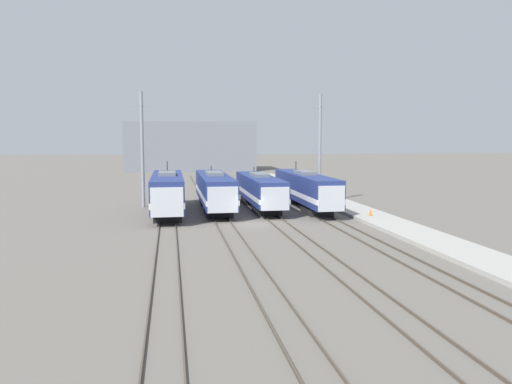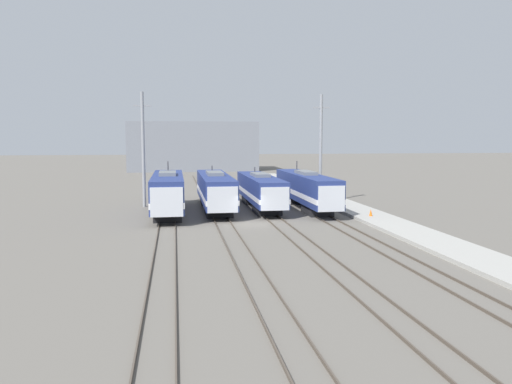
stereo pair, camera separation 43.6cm
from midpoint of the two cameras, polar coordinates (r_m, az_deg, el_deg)
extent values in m
plane|color=#666059|center=(46.08, -0.33, -3.60)|extent=(400.00, 400.00, 0.00)
cube|color=#4C4238|center=(45.55, -10.74, -3.73)|extent=(0.07, 120.00, 0.15)
cube|color=#4C4238|center=(45.54, -8.93, -3.70)|extent=(0.07, 120.00, 0.15)
cube|color=#4C4238|center=(45.69, -4.37, -3.61)|extent=(0.07, 120.00, 0.15)
cube|color=#4C4238|center=(45.83, -2.58, -3.56)|extent=(0.07, 120.00, 0.15)
cube|color=#4C4238|center=(46.38, 1.89, -3.44)|extent=(0.07, 120.00, 0.15)
cube|color=#4C4238|center=(46.67, 3.62, -3.39)|extent=(0.07, 120.00, 0.15)
cube|color=#4C4238|center=(47.60, 7.90, -3.25)|extent=(0.07, 120.00, 0.15)
cube|color=#4C4238|center=(48.04, 9.53, -3.19)|extent=(0.07, 120.00, 0.15)
cube|color=black|center=(48.60, -9.81, -2.61)|extent=(2.63, 3.68, 0.95)
cube|color=black|center=(56.88, -9.73, -1.34)|extent=(2.63, 3.68, 0.95)
cube|color=navy|center=(52.50, -9.80, 0.25)|extent=(3.10, 16.73, 3.08)
cube|color=silver|center=(52.56, -9.79, -0.42)|extent=(3.14, 16.77, 0.55)
cube|color=silver|center=(45.06, -9.89, -1.01)|extent=(2.85, 1.90, 2.61)
cube|color=black|center=(44.13, -9.92, -0.41)|extent=(2.42, 0.08, 0.73)
cube|color=slate|center=(52.35, -9.84, 2.12)|extent=(1.70, 4.18, 0.35)
cylinder|color=#38383D|center=(56.00, -9.81, 2.84)|extent=(0.12, 0.12, 1.26)
cube|color=black|center=(50.79, -4.06, -2.16)|extent=(2.62, 4.01, 0.95)
cube|color=black|center=(59.80, -4.85, -0.91)|extent=(2.62, 4.01, 0.95)
cube|color=navy|center=(55.07, -4.50, 0.48)|extent=(3.09, 18.25, 2.86)
cube|color=silver|center=(55.13, -4.50, -0.11)|extent=(3.13, 18.29, 0.52)
cube|color=silver|center=(47.01, -3.68, -0.75)|extent=(2.84, 2.12, 2.43)
cube|color=black|center=(45.98, -3.57, -0.23)|extent=(2.41, 0.08, 0.68)
cube|color=slate|center=(54.94, -4.52, 2.15)|extent=(1.70, 4.56, 0.35)
cylinder|color=#38383D|center=(58.92, -4.84, 2.64)|extent=(0.12, 0.12, 0.80)
cube|color=black|center=(51.83, 1.49, -1.98)|extent=(2.55, 3.74, 0.95)
cube|color=black|center=(60.14, -0.01, -0.85)|extent=(2.55, 3.74, 0.95)
cube|color=navy|center=(55.77, 0.69, 0.46)|extent=(3.00, 17.01, 2.64)
cube|color=silver|center=(55.83, 0.69, -0.08)|extent=(3.04, 17.05, 0.48)
cube|color=silver|center=(48.48, 2.21, -0.64)|extent=(2.76, 2.23, 2.25)
cube|color=black|center=(47.41, 2.46, -0.20)|extent=(2.34, 0.08, 0.63)
cube|color=slate|center=(55.64, 0.69, 1.99)|extent=(1.65, 4.25, 0.35)
cylinder|color=#38383D|center=(59.31, 0.07, 2.48)|extent=(0.12, 0.12, 0.82)
cube|color=black|center=(51.91, 7.23, -2.01)|extent=(2.39, 4.14, 0.95)
cube|color=black|center=(60.92, 4.74, -0.78)|extent=(2.39, 4.14, 0.95)
cube|color=navy|center=(56.18, 5.91, 0.59)|extent=(2.81, 18.83, 2.87)
cube|color=silver|center=(56.24, 5.90, 0.00)|extent=(2.85, 18.87, 0.52)
cube|color=silver|center=(47.99, 8.58, -0.66)|extent=(2.58, 1.81, 2.44)
cube|color=black|center=(47.16, 8.89, -0.13)|extent=(2.19, 0.08, 0.68)
cube|color=slate|center=(56.05, 5.92, 2.23)|extent=(1.54, 4.71, 0.35)
cylinder|color=#38383D|center=(60.02, 4.90, 2.94)|extent=(0.12, 0.12, 1.27)
cylinder|color=gray|center=(57.76, -12.55, 4.71)|extent=(0.37, 0.37, 12.99)
cube|color=gray|center=(57.86, -12.67, 9.60)|extent=(2.00, 0.16, 0.16)
cylinder|color=gray|center=(60.23, 7.61, 4.85)|extent=(0.37, 0.37, 12.99)
cube|color=gray|center=(60.32, 7.68, 9.54)|extent=(2.00, 0.16, 0.16)
cube|color=#A8A59E|center=(49.42, 13.86, -2.93)|extent=(4.00, 120.00, 0.31)
cone|color=orange|center=(49.63, 13.22, -2.31)|extent=(0.32, 0.32, 0.67)
cube|color=gray|center=(123.44, -7.13, 5.20)|extent=(30.63, 13.85, 11.69)
camera|label=1|loc=(0.22, -89.74, 0.03)|focal=35.00mm
camera|label=2|loc=(0.22, 90.26, -0.03)|focal=35.00mm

